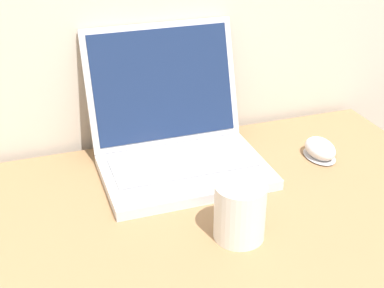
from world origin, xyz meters
name	(u,v)px	position (x,y,z in m)	size (l,w,h in m)	color
laptop	(176,135)	(0.04, 0.46, 0.80)	(0.31, 0.29, 0.26)	silver
drink_cup	(240,210)	(0.06, 0.20, 0.78)	(0.08, 0.08, 0.10)	silver
computer_mouse	(320,150)	(0.32, 0.39, 0.75)	(0.06, 0.08, 0.04)	#B2B2B7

